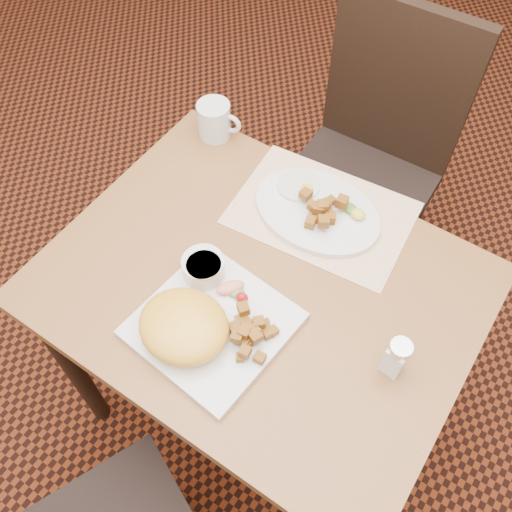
% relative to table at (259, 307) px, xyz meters
% --- Properties ---
extents(ground, '(8.00, 8.00, 0.00)m').
position_rel_table_xyz_m(ground, '(0.00, 0.00, -0.64)').
color(ground, black).
rests_on(ground, ground).
extents(table, '(0.90, 0.70, 0.75)m').
position_rel_table_xyz_m(table, '(0.00, 0.00, 0.00)').
color(table, '#945C2D').
rests_on(table, ground).
extents(chair_far, '(0.43, 0.44, 0.97)m').
position_rel_table_xyz_m(chair_far, '(-0.04, 0.67, -0.10)').
color(chair_far, black).
rests_on(chair_far, ground).
extents(placemat, '(0.42, 0.32, 0.00)m').
position_rel_table_xyz_m(placemat, '(0.01, 0.24, 0.11)').
color(placemat, white).
rests_on(placemat, table).
extents(plate_square, '(0.30, 0.30, 0.02)m').
position_rel_table_xyz_m(plate_square, '(-0.02, -0.14, 0.12)').
color(plate_square, silver).
rests_on(plate_square, table).
extents(plate_oval, '(0.31, 0.24, 0.02)m').
position_rel_table_xyz_m(plate_oval, '(0.01, 0.23, 0.12)').
color(plate_oval, silver).
rests_on(plate_oval, placemat).
extents(hollandaise_mound, '(0.19, 0.16, 0.07)m').
position_rel_table_xyz_m(hollandaise_mound, '(-0.05, -0.19, 0.16)').
color(hollandaise_mound, yellow).
rests_on(hollandaise_mound, plate_square).
extents(ramekin, '(0.09, 0.09, 0.05)m').
position_rel_table_xyz_m(ramekin, '(-0.10, -0.06, 0.15)').
color(ramekin, silver).
rests_on(ramekin, plate_square).
extents(garnish_sq, '(0.08, 0.07, 0.03)m').
position_rel_table_xyz_m(garnish_sq, '(-0.02, -0.06, 0.14)').
color(garnish_sq, '#387223').
rests_on(garnish_sq, plate_square).
extents(fried_egg, '(0.10, 0.10, 0.02)m').
position_rel_table_xyz_m(fried_egg, '(-0.06, 0.26, 0.13)').
color(fried_egg, white).
rests_on(fried_egg, plate_oval).
extents(garnish_ov, '(0.07, 0.05, 0.02)m').
position_rel_table_xyz_m(garnish_ov, '(0.08, 0.26, 0.14)').
color(garnish_ov, '#387223').
rests_on(garnish_ov, plate_oval).
extents(salt_shaker, '(0.05, 0.05, 0.10)m').
position_rel_table_xyz_m(salt_shaker, '(0.32, -0.02, 0.16)').
color(salt_shaker, white).
rests_on(salt_shaker, table).
extents(coffee_mug, '(0.11, 0.08, 0.09)m').
position_rel_table_xyz_m(coffee_mug, '(-0.34, 0.31, 0.16)').
color(coffee_mug, silver).
rests_on(coffee_mug, table).
extents(home_fries_sq, '(0.11, 0.11, 0.04)m').
position_rel_table_xyz_m(home_fries_sq, '(0.06, -0.12, 0.14)').
color(home_fries_sq, '#935817').
rests_on(home_fries_sq, plate_square).
extents(home_fries_ov, '(0.11, 0.11, 0.04)m').
position_rel_table_xyz_m(home_fries_ov, '(0.03, 0.22, 0.15)').
color(home_fries_ov, '#935817').
rests_on(home_fries_ov, plate_oval).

